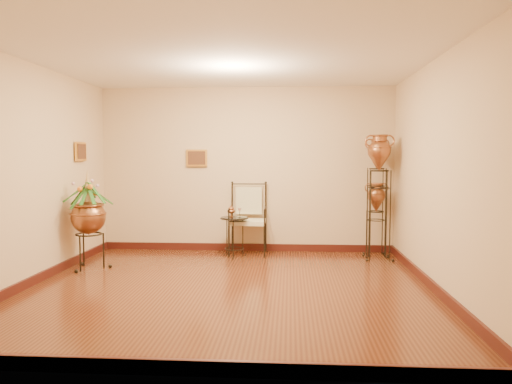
# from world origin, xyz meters

# --- Properties ---
(ground) EXTENTS (5.00, 5.00, 0.00)m
(ground) POSITION_xyz_m (0.00, 0.00, 0.00)
(ground) COLOR #5C2D15
(ground) RESTS_ON ground
(room_shell) EXTENTS (5.02, 5.02, 2.81)m
(room_shell) POSITION_xyz_m (-0.01, 0.01, 1.73)
(room_shell) COLOR tan
(room_shell) RESTS_ON ground
(amphora_tall) EXTENTS (0.42, 0.42, 1.93)m
(amphora_tall) POSITION_xyz_m (2.15, 2.15, 0.99)
(amphora_tall) COLOR black
(amphora_tall) RESTS_ON ground
(amphora_mid) EXTENTS (0.54, 0.54, 1.99)m
(amphora_mid) POSITION_xyz_m (2.15, 1.92, 1.01)
(amphora_mid) COLOR black
(amphora_mid) RESTS_ON ground
(amphora_short) EXTENTS (0.42, 0.42, 1.22)m
(amphora_short) POSITION_xyz_m (2.15, 2.15, 0.61)
(amphora_short) COLOR black
(amphora_short) RESTS_ON ground
(planter_urn) EXTENTS (0.83, 0.83, 1.46)m
(planter_urn) POSITION_xyz_m (-2.15, 0.94, 0.82)
(planter_urn) COLOR black
(planter_urn) RESTS_ON ground
(armchair) EXTENTS (0.67, 0.62, 1.18)m
(armchair) POSITION_xyz_m (0.06, 2.15, 0.59)
(armchair) COLOR black
(armchair) RESTS_ON ground
(side_table) EXTENTS (0.49, 0.49, 0.82)m
(side_table) POSITION_xyz_m (-0.15, 1.93, 0.34)
(side_table) COLOR black
(side_table) RESTS_ON ground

